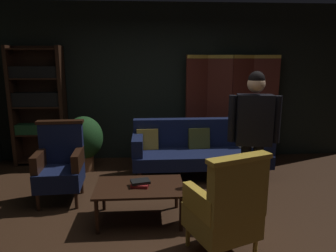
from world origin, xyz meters
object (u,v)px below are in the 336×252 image
(folding_screen, at_px, (231,106))
(velvet_couch, at_px, (200,147))
(armchair_wing_left, at_px, (60,164))
(standing_figure, at_px, (254,130))
(bookshelf, at_px, (38,103))
(coffee_table, at_px, (140,189))
(book_red_leather, at_px, (140,184))
(book_black_cloth, at_px, (140,182))
(armchair_gilt_accent, at_px, (226,208))
(potted_plant, at_px, (84,140))

(folding_screen, height_order, velvet_couch, folding_screen)
(armchair_wing_left, xyz_separation_m, standing_figure, (2.36, -0.52, 0.54))
(bookshelf, xyz_separation_m, coffee_table, (1.77, -2.14, -0.71))
(bookshelf, xyz_separation_m, armchair_wing_left, (0.73, -1.53, -0.59))
(standing_figure, bearing_deg, folding_screen, 82.00)
(velvet_couch, relative_size, book_red_leather, 10.99)
(bookshelf, distance_m, book_black_cloth, 2.85)
(standing_figure, bearing_deg, armchair_wing_left, 167.61)
(armchair_gilt_accent, xyz_separation_m, book_red_leather, (-0.80, 0.74, -0.05))
(book_red_leather, distance_m, book_black_cloth, 0.03)
(folding_screen, xyz_separation_m, coffee_table, (-1.62, -2.19, -0.61))
(armchair_wing_left, bearing_deg, folding_screen, 30.77)
(armchair_wing_left, bearing_deg, bookshelf, 115.57)
(armchair_gilt_accent, xyz_separation_m, armchair_wing_left, (-1.85, 1.35, 0.00))
(folding_screen, bearing_deg, book_red_leather, -126.24)
(potted_plant, height_order, book_red_leather, potted_plant)
(bookshelf, height_order, standing_figure, bookshelf)
(bookshelf, height_order, velvet_couch, bookshelf)
(armchair_gilt_accent, distance_m, book_black_cloth, 1.09)
(folding_screen, relative_size, book_black_cloth, 9.08)
(velvet_couch, height_order, book_black_cloth, velvet_couch)
(coffee_table, distance_m, armchair_wing_left, 1.21)
(standing_figure, xyz_separation_m, potted_plant, (-2.27, 1.64, -0.50))
(armchair_wing_left, relative_size, potted_plant, 1.14)
(armchair_gilt_accent, relative_size, book_red_leather, 5.39)
(folding_screen, height_order, armchair_gilt_accent, folding_screen)
(armchair_wing_left, relative_size, book_red_leather, 5.39)
(coffee_table, height_order, book_red_leather, book_red_leather)
(coffee_table, distance_m, potted_plant, 1.98)
(folding_screen, height_order, coffee_table, folding_screen)
(standing_figure, relative_size, potted_plant, 1.86)
(armchair_gilt_accent, bearing_deg, velvet_couch, 86.85)
(folding_screen, bearing_deg, potted_plant, -169.72)
(armchair_wing_left, bearing_deg, armchair_gilt_accent, -36.15)
(bookshelf, relative_size, coffee_table, 2.05)
(velvet_couch, relative_size, armchair_gilt_accent, 2.04)
(folding_screen, distance_m, book_red_leather, 2.77)
(velvet_couch, bearing_deg, book_red_leather, -123.24)
(bookshelf, xyz_separation_m, standing_figure, (3.10, -2.05, -0.05))
(bookshelf, height_order, book_red_leather, bookshelf)
(velvet_couch, relative_size, book_black_cloth, 10.13)
(armchair_wing_left, bearing_deg, book_black_cloth, -30.10)
(velvet_couch, height_order, book_red_leather, velvet_couch)
(coffee_table, bearing_deg, armchair_wing_left, 149.72)
(coffee_table, xyz_separation_m, armchair_gilt_accent, (0.81, -0.74, 0.12))
(armchair_wing_left, distance_m, book_black_cloth, 1.22)
(armchair_wing_left, bearing_deg, book_red_leather, -30.10)
(velvet_couch, distance_m, potted_plant, 1.90)
(bookshelf, distance_m, velvet_couch, 2.87)
(bookshelf, bearing_deg, standing_figure, -33.49)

